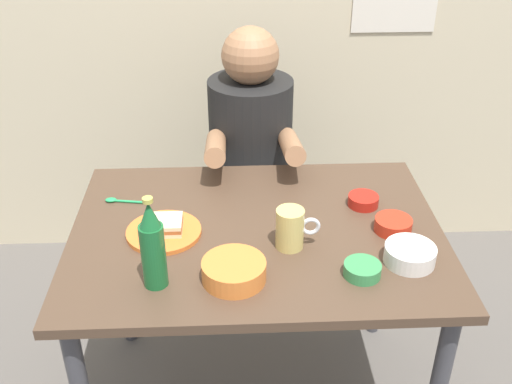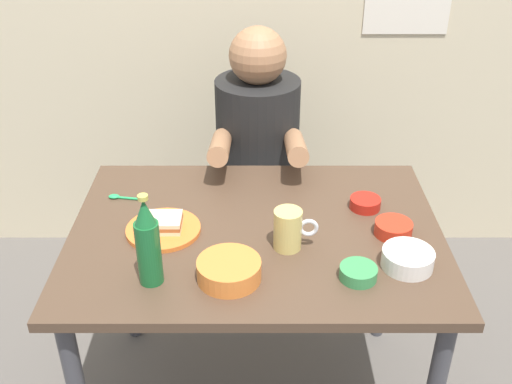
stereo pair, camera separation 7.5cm
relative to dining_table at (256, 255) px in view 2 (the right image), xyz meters
name	(u,v)px [view 2 (the right image)]	position (x,y,z in m)	size (l,w,h in m)	color
dining_table	(256,255)	(0.00, 0.00, 0.00)	(1.10, 0.80, 0.74)	#4C3828
stool	(258,222)	(0.01, 0.63, -0.30)	(0.34, 0.34, 0.45)	#4C4C51
person_seated	(258,133)	(0.01, 0.62, 0.12)	(0.33, 0.56, 0.72)	black
plate_orange	(163,229)	(-0.27, -0.01, 0.10)	(0.22, 0.22, 0.01)	orange
sandwich	(163,222)	(-0.27, -0.01, 0.13)	(0.11, 0.09, 0.04)	beige
beer_mug	(289,229)	(0.09, -0.09, 0.15)	(0.13, 0.08, 0.12)	#D1BC66
beer_bottle	(148,244)	(-0.27, -0.24, 0.21)	(0.06, 0.06, 0.26)	#19602D
soup_bowl_orange	(229,269)	(-0.07, -0.23, 0.12)	(0.17, 0.17, 0.05)	orange
rice_bowl_white	(408,258)	(0.41, -0.18, 0.12)	(0.14, 0.14, 0.05)	silver
sambal_bowl_red	(365,203)	(0.34, 0.12, 0.11)	(0.10, 0.10, 0.03)	#B21E14
dip_bowl_green	(358,272)	(0.27, -0.23, 0.11)	(0.10, 0.10, 0.03)	#388C4C
sauce_bowl_chili	(393,228)	(0.40, -0.02, 0.12)	(0.11, 0.11, 0.04)	red
spoon	(121,197)	(-0.44, 0.18, 0.10)	(0.13, 0.03, 0.01)	#26A559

